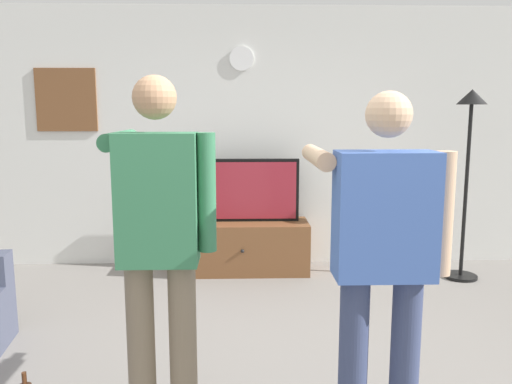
{
  "coord_description": "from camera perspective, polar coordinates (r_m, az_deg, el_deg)",
  "views": [
    {
      "loc": [
        -0.15,
        -2.5,
        1.64
      ],
      "look_at": [
        -0.04,
        1.2,
        1.05
      ],
      "focal_mm": 35.96,
      "sensor_mm": 36.0,
      "label": 1
    }
  ],
  "objects": [
    {
      "name": "television",
      "position": [
        5.21,
        -1.55,
        0.2
      ],
      "size": [
        1.15,
        0.07,
        0.64
      ],
      "color": "black",
      "rests_on": "tv_stand"
    },
    {
      "name": "tv_stand",
      "position": [
        5.28,
        -1.53,
        -6.09
      ],
      "size": [
        1.34,
        0.53,
        0.52
      ],
      "color": "brown",
      "rests_on": "ground_plane"
    },
    {
      "name": "framed_picture",
      "position": [
        5.68,
        -20.34,
        9.59
      ],
      "size": [
        0.62,
        0.04,
        0.64
      ],
      "primitive_type": "cube",
      "color": "brown"
    },
    {
      "name": "person_standing_nearer_couch",
      "position": [
        2.49,
        13.89,
        -6.37
      ],
      "size": [
        0.64,
        0.78,
        1.73
      ],
      "color": "#384266",
      "rests_on": "ground_plane"
    },
    {
      "name": "wall_clock",
      "position": [
        5.41,
        -1.62,
        14.62
      ],
      "size": [
        0.25,
        0.03,
        0.25
      ],
      "primitive_type": "cylinder",
      "rotation": [
        1.57,
        0.0,
        0.0
      ],
      "color": "white"
    },
    {
      "name": "person_standing_nearer_lamp",
      "position": [
        2.58,
        -10.72,
        -4.98
      ],
      "size": [
        0.57,
        0.78,
        1.81
      ],
      "color": "#7A6B56",
      "rests_on": "ground_plane"
    },
    {
      "name": "floor_lamp",
      "position": [
        5.3,
        22.6,
        4.84
      ],
      "size": [
        0.32,
        0.32,
        1.84
      ],
      "color": "black",
      "rests_on": "ground_plane"
    },
    {
      "name": "back_wall",
      "position": [
        5.46,
        -0.1,
        6.03
      ],
      "size": [
        6.4,
        0.1,
        2.7
      ],
      "primitive_type": "cube",
      "color": "silver",
      "rests_on": "ground_plane"
    }
  ]
}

